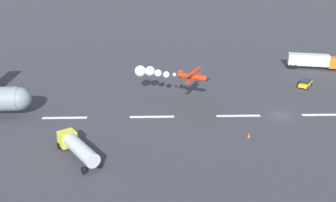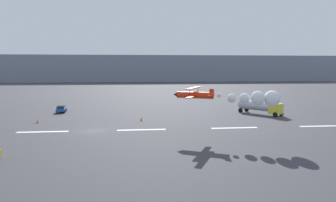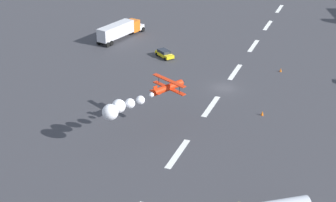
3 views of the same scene
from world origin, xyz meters
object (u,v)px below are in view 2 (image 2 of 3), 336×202
Objects in this scene: fuel_tanker_truck at (260,106)px; traffic_cone_near at (37,121)px; airport_staff_sedan at (61,109)px; traffic_cone_far at (141,119)px; stunt_biplane_red at (244,97)px.

fuel_tanker_truck is 45.66m from traffic_cone_near.
traffic_cone_near is (-0.98, -13.59, -0.44)m from airport_staff_sedan.
traffic_cone_far is (-26.11, -5.70, -1.38)m from fuel_tanker_truck.
traffic_cone_far is at bearing -35.88° from airport_staff_sedan.
airport_staff_sedan reaches higher than traffic_cone_far.
fuel_tanker_truck is (11.72, 21.71, -4.22)m from stunt_biplane_red.
stunt_biplane_red is 3.29× the size of airport_staff_sedan.
airport_staff_sedan is 22.39m from traffic_cone_far.
stunt_biplane_red is at bearing -118.37° from fuel_tanker_truck.
traffic_cone_far is (19.11, 0.47, 0.00)m from traffic_cone_near.
traffic_cone_near is at bearing -94.11° from airport_staff_sedan.
stunt_biplane_red is 22.24m from traffic_cone_far.
traffic_cone_near is at bearing 155.11° from stunt_biplane_red.
fuel_tanker_truck is at bearing 12.31° from traffic_cone_far.
fuel_tanker_truck is 12.65× the size of traffic_cone_far.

